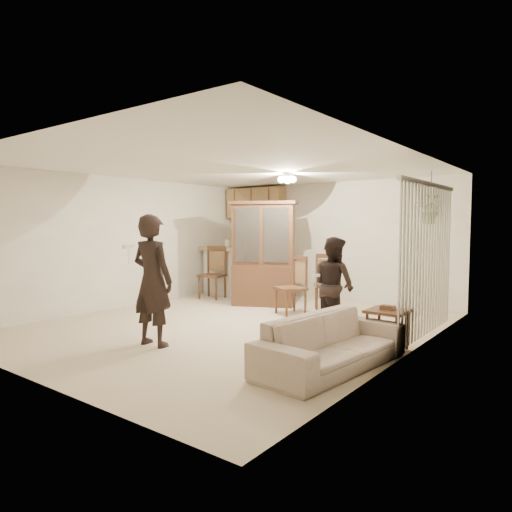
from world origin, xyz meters
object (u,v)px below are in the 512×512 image
Objects in this scene: child at (334,288)px; china_hutch at (264,254)px; adult at (152,278)px; chair_bar at (212,284)px; sofa at (332,336)px; chair_hutch_right at (327,294)px; chair_hutch_left at (291,298)px; side_table at (387,329)px.

china_hutch is (-2.18, 1.25, 0.34)m from child.
adult reaches higher than chair_bar.
sofa is 1.67× the size of chair_bar.
chair_bar is 1.04× the size of chair_hutch_right.
china_hutch is 1.82× the size of chair_bar.
china_hutch is at bearing -14.15° from chair_bar.
child is 1.20× the size of chair_bar.
china_hutch reaches higher than chair_hutch_left.
side_table is 2.58m from chair_hutch_left.
sofa is 3.08m from chair_hutch_left.
chair_hutch_right reaches higher than sofa.
chair_hutch_left reaches higher than side_table.
china_hutch reaches higher than child.
child reaches higher than side_table.
china_hutch is 1.48m from chair_hutch_right.
chair_bar is at bearing 63.74° from sofa.
china_hutch is at bearing -84.98° from adult.
sofa is 1.80× the size of chair_hutch_left.
adult is 1.33× the size of child.
chair_hutch_right is at bearing 134.26° from side_table.
side_table is 0.54× the size of chair_hutch_right.
chair_bar reaches higher than chair_hutch_right.
side_table is 0.52× the size of chair_bar.
child is 2.33× the size of side_table.
child is 0.66× the size of china_hutch.
chair_hutch_left is at bearing 30.72° from chair_hutch_right.
child is at bearing -32.95° from chair_bar.
side_table is at bearing -52.86° from china_hutch.
chair_bar reaches higher than side_table.
chair_hutch_left is 0.97× the size of chair_hutch_right.
adult reaches higher than chair_hutch_right.
side_table is 4.86m from chair_bar.
china_hutch is at bearing -7.53° from child.
side_table is (2.57, 1.64, -0.63)m from adult.
side_table is at bearing -33.85° from chair_bar.
adult is (-2.34, -0.56, 0.53)m from sofa.
adult is 1.67× the size of chair_hutch_right.
adult is 1.60× the size of chair_bar.
chair_hutch_right is (-0.91, 1.52, -0.37)m from child.
china_hutch reaches higher than chair_bar.
adult is 2.61m from child.
side_table is at bearing -152.69° from adult.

